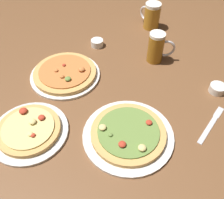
{
  "coord_description": "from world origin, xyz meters",
  "views": [
    {
      "loc": [
        -0.29,
        -0.64,
        0.77
      ],
      "look_at": [
        0.0,
        0.0,
        0.02
      ],
      "focal_mm": 39.93,
      "sensor_mm": 36.0,
      "label": 1
    }
  ],
  "objects_px": {
    "beer_mug_amber": "(152,16)",
    "knife_right": "(211,124)",
    "beer_mug_dark": "(157,48)",
    "pizza_plate_near": "(128,134)",
    "ramekin_sauce": "(97,43)",
    "pizza_plate_far": "(65,74)",
    "pizza_plate_side": "(29,130)",
    "ramekin_butter": "(217,89)"
  },
  "relations": [
    {
      "from": "beer_mug_dark",
      "to": "knife_right",
      "type": "relative_size",
      "value": 0.75
    },
    {
      "from": "pizza_plate_side",
      "to": "knife_right",
      "type": "xyz_separation_m",
      "value": [
        0.65,
        -0.25,
        -0.01
      ]
    },
    {
      "from": "beer_mug_amber",
      "to": "pizza_plate_side",
      "type": "bearing_deg",
      "value": -149.64
    },
    {
      "from": "knife_right",
      "to": "beer_mug_amber",
      "type": "bearing_deg",
      "value": 78.64
    },
    {
      "from": "beer_mug_amber",
      "to": "knife_right",
      "type": "height_order",
      "value": "beer_mug_amber"
    },
    {
      "from": "pizza_plate_side",
      "to": "beer_mug_amber",
      "type": "xyz_separation_m",
      "value": [
        0.79,
        0.46,
        0.05
      ]
    },
    {
      "from": "beer_mug_amber",
      "to": "knife_right",
      "type": "bearing_deg",
      "value": -101.36
    },
    {
      "from": "pizza_plate_side",
      "to": "ramekin_sauce",
      "type": "distance_m",
      "value": 0.61
    },
    {
      "from": "pizza_plate_far",
      "to": "knife_right",
      "type": "relative_size",
      "value": 1.58
    },
    {
      "from": "beer_mug_amber",
      "to": "beer_mug_dark",
      "type": "bearing_deg",
      "value": -115.96
    },
    {
      "from": "beer_mug_amber",
      "to": "knife_right",
      "type": "distance_m",
      "value": 0.73
    },
    {
      "from": "beer_mug_dark",
      "to": "beer_mug_amber",
      "type": "distance_m",
      "value": 0.31
    },
    {
      "from": "pizza_plate_far",
      "to": "ramekin_butter",
      "type": "bearing_deg",
      "value": -32.62
    },
    {
      "from": "pizza_plate_near",
      "to": "ramekin_butter",
      "type": "xyz_separation_m",
      "value": [
        0.46,
        0.05,
        0.0
      ]
    },
    {
      "from": "beer_mug_dark",
      "to": "beer_mug_amber",
      "type": "relative_size",
      "value": 1.05
    },
    {
      "from": "knife_right",
      "to": "pizza_plate_side",
      "type": "bearing_deg",
      "value": 158.96
    },
    {
      "from": "beer_mug_amber",
      "to": "ramekin_sauce",
      "type": "bearing_deg",
      "value": -172.23
    },
    {
      "from": "pizza_plate_far",
      "to": "knife_right",
      "type": "height_order",
      "value": "pizza_plate_far"
    },
    {
      "from": "ramekin_butter",
      "to": "knife_right",
      "type": "relative_size",
      "value": 0.34
    },
    {
      "from": "pizza_plate_near",
      "to": "knife_right",
      "type": "distance_m",
      "value": 0.33
    },
    {
      "from": "ramekin_butter",
      "to": "beer_mug_amber",
      "type": "bearing_deg",
      "value": 89.62
    },
    {
      "from": "beer_mug_amber",
      "to": "ramekin_sauce",
      "type": "height_order",
      "value": "beer_mug_amber"
    },
    {
      "from": "pizza_plate_near",
      "to": "ramekin_sauce",
      "type": "distance_m",
      "value": 0.59
    },
    {
      "from": "pizza_plate_near",
      "to": "ramekin_butter",
      "type": "height_order",
      "value": "pizza_plate_near"
    },
    {
      "from": "ramekin_butter",
      "to": "knife_right",
      "type": "distance_m",
      "value": 0.2
    },
    {
      "from": "pizza_plate_far",
      "to": "ramekin_sauce",
      "type": "height_order",
      "value": "pizza_plate_far"
    },
    {
      "from": "beer_mug_dark",
      "to": "pizza_plate_near",
      "type": "bearing_deg",
      "value": -132.86
    },
    {
      "from": "ramekin_sauce",
      "to": "pizza_plate_side",
      "type": "bearing_deg",
      "value": -136.66
    },
    {
      "from": "pizza_plate_far",
      "to": "ramekin_butter",
      "type": "distance_m",
      "value": 0.68
    },
    {
      "from": "beer_mug_dark",
      "to": "pizza_plate_far",
      "type": "bearing_deg",
      "value": 171.43
    },
    {
      "from": "pizza_plate_far",
      "to": "beer_mug_amber",
      "type": "relative_size",
      "value": 2.23
    },
    {
      "from": "pizza_plate_side",
      "to": "ramekin_butter",
      "type": "distance_m",
      "value": 0.8
    },
    {
      "from": "ramekin_sauce",
      "to": "pizza_plate_near",
      "type": "bearing_deg",
      "value": -100.8
    },
    {
      "from": "ramekin_butter",
      "to": "beer_mug_dark",
      "type": "bearing_deg",
      "value": 113.68
    },
    {
      "from": "beer_mug_amber",
      "to": "pizza_plate_near",
      "type": "bearing_deg",
      "value": -126.26
    },
    {
      "from": "pizza_plate_far",
      "to": "ramekin_butter",
      "type": "relative_size",
      "value": 4.68
    },
    {
      "from": "pizza_plate_far",
      "to": "ramekin_sauce",
      "type": "xyz_separation_m",
      "value": [
        0.22,
        0.16,
        0.0
      ]
    },
    {
      "from": "pizza_plate_side",
      "to": "ramekin_sauce",
      "type": "height_order",
      "value": "pizza_plate_side"
    },
    {
      "from": "pizza_plate_side",
      "to": "ramekin_butter",
      "type": "height_order",
      "value": "pizza_plate_side"
    },
    {
      "from": "pizza_plate_near",
      "to": "knife_right",
      "type": "relative_size",
      "value": 1.68
    },
    {
      "from": "pizza_plate_side",
      "to": "ramekin_butter",
      "type": "bearing_deg",
      "value": -8.2
    },
    {
      "from": "pizza_plate_far",
      "to": "pizza_plate_side",
      "type": "xyz_separation_m",
      "value": [
        -0.22,
        -0.25,
        -0.0
      ]
    }
  ]
}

